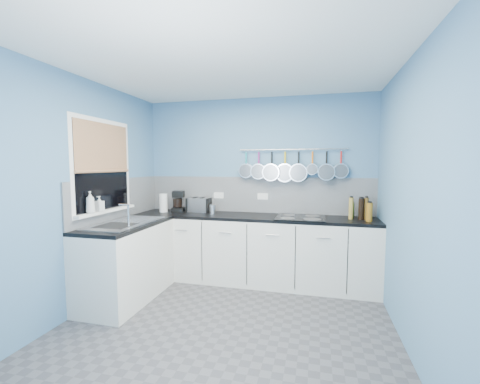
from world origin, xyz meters
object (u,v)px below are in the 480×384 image
at_px(toaster, 199,205).
at_px(hob, 300,217).
at_px(canister, 212,209).
at_px(paper_towel, 163,203).
at_px(soap_bottle_a, 90,202).
at_px(coffee_maker, 178,201).
at_px(soap_bottle_b, 99,204).

relative_size(toaster, hob, 0.51).
bearing_deg(canister, paper_towel, -176.48).
bearing_deg(toaster, soap_bottle_a, -111.82).
bearing_deg(soap_bottle_a, paper_towel, 78.42).
relative_size(soap_bottle_a, coffee_maker, 0.81).
xyz_separation_m(soap_bottle_b, coffee_maker, (0.42, 1.13, -0.09)).
height_order(coffee_maker, toaster, coffee_maker).
relative_size(soap_bottle_a, toaster, 0.77).
bearing_deg(soap_bottle_a, toaster, 61.09).
distance_m(coffee_maker, toaster, 0.31).
bearing_deg(paper_towel, coffee_maker, 28.63).
height_order(canister, hob, canister).
bearing_deg(canister, toaster, 158.60).
bearing_deg(toaster, paper_towel, -157.02).
height_order(soap_bottle_a, paper_towel, soap_bottle_a).
bearing_deg(paper_towel, canister, 3.52).
distance_m(coffee_maker, canister, 0.55).
bearing_deg(coffee_maker, hob, -17.84).
distance_m(soap_bottle_a, soap_bottle_b, 0.15).
bearing_deg(toaster, coffee_maker, -165.57).
distance_m(coffee_maker, hob, 1.76).
distance_m(soap_bottle_a, hob, 2.46).
relative_size(soap_bottle_b, coffee_maker, 0.58).
bearing_deg(coffee_maker, canister, -18.86).
distance_m(soap_bottle_b, coffee_maker, 1.21).
distance_m(soap_bottle_b, toaster, 1.39).
xyz_separation_m(soap_bottle_a, hob, (2.17, 1.13, -0.26)).
xyz_separation_m(soap_bottle_a, soap_bottle_b, (0.00, 0.14, -0.03)).
bearing_deg(canister, hob, -4.26).
bearing_deg(hob, soap_bottle_b, -155.52).
distance_m(paper_towel, coffee_maker, 0.21).
bearing_deg(soap_bottle_b, toaster, 58.25).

